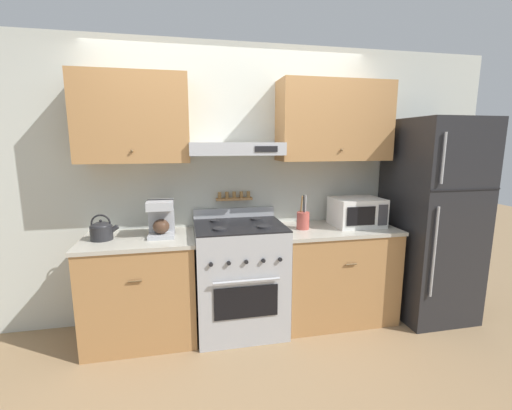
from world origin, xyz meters
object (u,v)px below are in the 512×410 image
microwave (357,212)px  coffee_maker (161,218)px  tea_kettle (102,230)px  utensil_crock (303,220)px  refrigerator (430,219)px  stove_range (240,277)px

microwave → coffee_maker: bearing=179.7°
tea_kettle → utensil_crock: (1.71, 0.00, 0.01)m
coffee_maker → utensil_crock: 1.25m
refrigerator → tea_kettle: size_ratio=8.43×
tea_kettle → coffee_maker: bearing=3.4°
coffee_maker → stove_range: bearing=-4.8°
stove_range → tea_kettle: tea_kettle is taller
stove_range → utensil_crock: bearing=2.6°
tea_kettle → microwave: microwave is taller
stove_range → coffee_maker: bearing=175.2°
tea_kettle → coffee_maker: size_ratio=0.74×
tea_kettle → coffee_maker: coffee_maker is taller
utensil_crock → microwave: bearing=1.9°
tea_kettle → utensil_crock: utensil_crock is taller
refrigerator → tea_kettle: refrigerator is taller
stove_range → coffee_maker: 0.86m
microwave → utensil_crock: (-0.54, -0.02, -0.05)m
tea_kettle → refrigerator: bearing=-1.7°
refrigerator → tea_kettle: bearing=178.3°
coffee_maker → tea_kettle: bearing=-176.6°
coffee_maker → microwave: (1.79, -0.01, -0.02)m
coffee_maker → microwave: coffee_maker is taller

